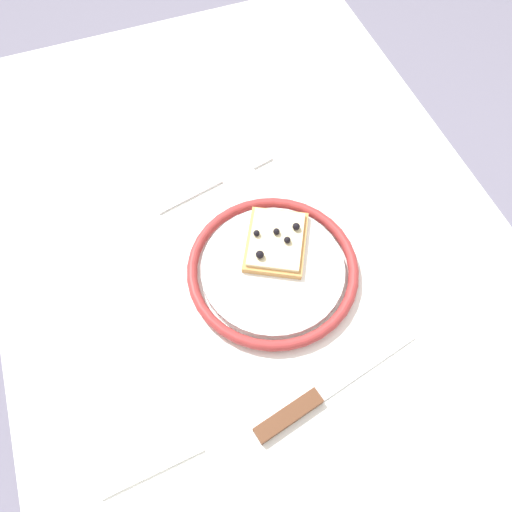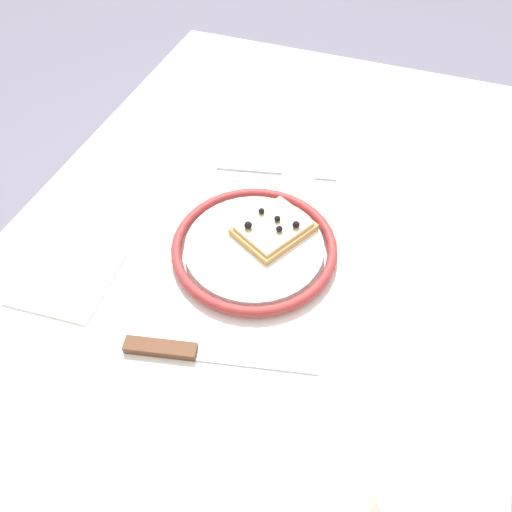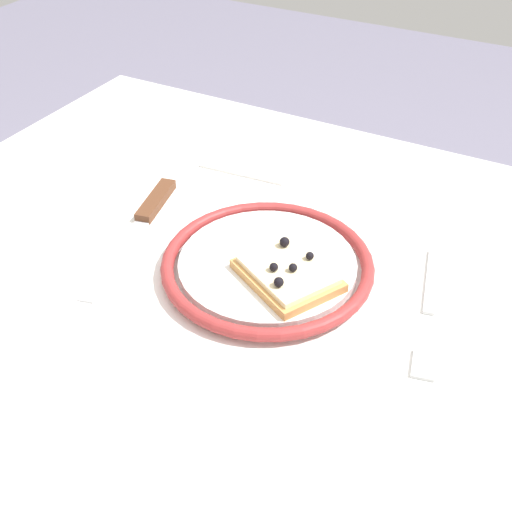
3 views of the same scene
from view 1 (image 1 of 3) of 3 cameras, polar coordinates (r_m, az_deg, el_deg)
The scene contains 7 objects.
ground_plane at distance 1.41m, azimuth 0.03°, elevation -14.27°, with size 6.00×6.00×0.00m, color slate.
dining_table at distance 0.81m, azimuth 0.05°, elevation -2.49°, with size 1.08×0.73×0.73m.
plate at distance 0.69m, azimuth 1.90°, elevation -1.50°, with size 0.24×0.24×0.02m.
pizza_slice_near at distance 0.70m, azimuth 2.29°, elevation 1.71°, with size 0.13×0.12×0.03m.
knife at distance 0.64m, azimuth 6.19°, elevation -15.98°, with size 0.07×0.24×0.01m.
fork at distance 0.79m, azimuth -4.45°, elevation 8.44°, with size 0.06×0.20×0.00m.
napkin at distance 0.65m, azimuth -13.35°, elevation -17.95°, with size 0.13×0.12×0.00m, color white.
Camera 1 is at (0.34, -0.13, 1.36)m, focal length 35.32 mm.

